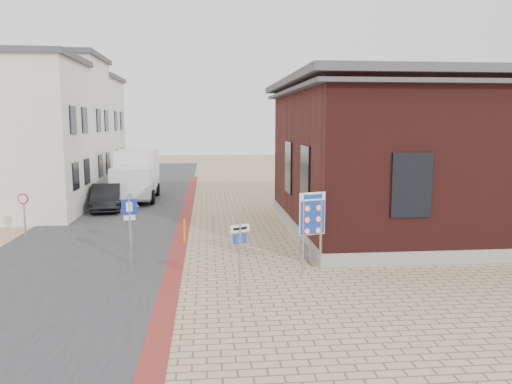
{
  "coord_description": "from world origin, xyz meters",
  "views": [
    {
      "loc": [
        -0.84,
        -15.05,
        4.91
      ],
      "look_at": [
        1.04,
        4.09,
        2.2
      ],
      "focal_mm": 35.0,
      "sensor_mm": 36.0,
      "label": 1
    }
  ],
  "objects": [
    {
      "name": "townhouse_far",
      "position": [
        -10.99,
        24.0,
        4.17
      ],
      "size": [
        7.4,
        6.4,
        8.3
      ],
      "color": "silver",
      "rests_on": "ground"
    },
    {
      "name": "parking_sign",
      "position": [
        -3.5,
        2.0,
        1.61
      ],
      "size": [
        0.52,
        0.13,
        2.38
      ],
      "rotation": [
        0.0,
        0.0,
        0.17
      ],
      "color": "gray",
      "rests_on": "ground"
    },
    {
      "name": "ground",
      "position": [
        0.0,
        0.0,
        0.0
      ],
      "size": [
        120.0,
        120.0,
        0.0
      ],
      "primitive_type": "plane",
      "color": "tan",
      "rests_on": "ground"
    },
    {
      "name": "bollard",
      "position": [
        -1.8,
        5.0,
        0.5
      ],
      "size": [
        0.1,
        0.1,
        1.0
      ],
      "primitive_type": "cylinder",
      "rotation": [
        0.0,
        0.0,
        0.17
      ],
      "color": "orange",
      "rests_on": "ground"
    },
    {
      "name": "bike_rack",
      "position": [
        2.65,
        2.2,
        0.26
      ],
      "size": [
        0.08,
        1.8,
        0.6
      ],
      "color": "slate",
      "rests_on": "ground"
    },
    {
      "name": "townhouse_near",
      "position": [
        -10.99,
        12.0,
        4.17
      ],
      "size": [
        7.4,
        6.4,
        8.3
      ],
      "color": "silver",
      "rests_on": "ground"
    },
    {
      "name": "box_truck",
      "position": [
        -5.31,
        16.88,
        1.61
      ],
      "size": [
        2.61,
        5.98,
        3.11
      ],
      "rotation": [
        0.0,
        0.0,
        0.01
      ],
      "color": "slate",
      "rests_on": "ground"
    },
    {
      "name": "brick_building",
      "position": [
        8.99,
        7.0,
        3.49
      ],
      "size": [
        13.0,
        13.0,
        6.8
      ],
      "color": "gray",
      "rests_on": "ground"
    },
    {
      "name": "townhouse_mid",
      "position": [
        -10.99,
        18.0,
        4.57
      ],
      "size": [
        7.4,
        6.4,
        9.1
      ],
      "color": "silver",
      "rests_on": "ground"
    },
    {
      "name": "essen_sign",
      "position": [
        0.04,
        -1.5,
        1.45
      ],
      "size": [
        0.56,
        0.29,
        2.21
      ],
      "rotation": [
        0.0,
        0.0,
        0.44
      ],
      "color": "gray",
      "rests_on": "ground"
    },
    {
      "name": "speed_sign",
      "position": [
        -8.5,
        6.35,
        1.28
      ],
      "size": [
        0.46,
        0.09,
        1.96
      ],
      "rotation": [
        0.0,
        0.0,
        -0.14
      ],
      "color": "gray",
      "rests_on": "ground"
    },
    {
      "name": "road_strip",
      "position": [
        -5.5,
        15.0,
        0.01
      ],
      "size": [
        7.0,
        60.0,
        0.02
      ],
      "primitive_type": "cube",
      "color": "#38383A",
      "rests_on": "ground"
    },
    {
      "name": "yield_sign",
      "position": [
        -3.8,
        4.19,
        1.65
      ],
      "size": [
        0.76,
        0.29,
        2.19
      ],
      "rotation": [
        0.0,
        0.0,
        0.31
      ],
      "color": "gray",
      "rests_on": "ground"
    },
    {
      "name": "curb_strip",
      "position": [
        -2.0,
        10.0,
        0.01
      ],
      "size": [
        0.6,
        40.0,
        0.02
      ],
      "primitive_type": "cube",
      "color": "maroon",
      "rests_on": "ground"
    },
    {
      "name": "border_sign",
      "position": [
        2.5,
        0.44,
        1.93
      ],
      "size": [
        0.89,
        0.31,
        2.68
      ],
      "rotation": [
        0.0,
        0.0,
        0.29
      ],
      "color": "gray",
      "rests_on": "ground"
    },
    {
      "name": "sedan",
      "position": [
        -6.5,
        13.28,
        0.73
      ],
      "size": [
        2.19,
        4.6,
        1.46
      ],
      "primitive_type": "imported",
      "rotation": [
        0.0,
        0.0,
        0.15
      ],
      "color": "black",
      "rests_on": "ground"
    }
  ]
}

